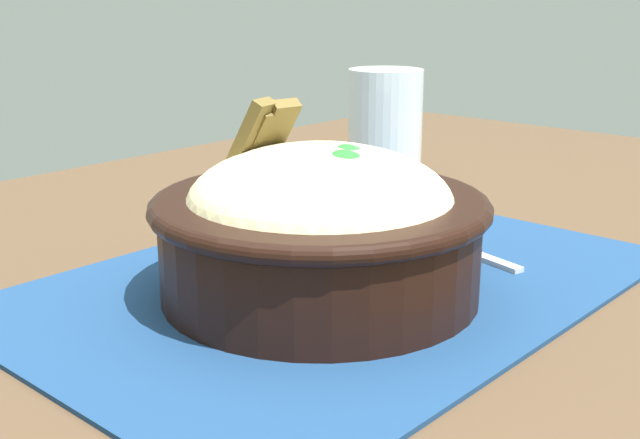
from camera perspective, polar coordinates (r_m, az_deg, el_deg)
name	(u,v)px	position (r m, az deg, el deg)	size (l,w,h in m)	color
table	(351,352)	(0.60, 2.21, -9.29)	(1.32, 0.90, 0.76)	#4C3826
placemat	(337,282)	(0.55, 1.17, -4.41)	(0.43, 0.30, 0.00)	navy
bowl	(320,224)	(0.51, 0.00, -0.32)	(0.21, 0.21, 0.12)	black
fork	(449,245)	(0.63, 9.04, -1.77)	(0.05, 0.13, 0.00)	silver
drinking_glass	(385,133)	(0.84, 4.58, 6.09)	(0.08, 0.08, 0.11)	silver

